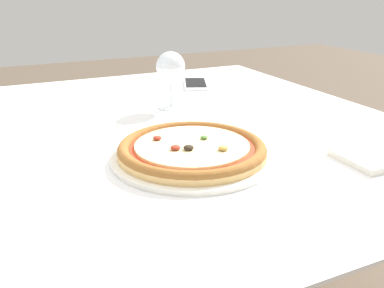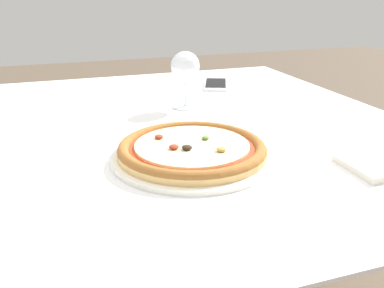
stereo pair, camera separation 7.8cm
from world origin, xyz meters
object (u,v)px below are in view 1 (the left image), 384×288
(cell_phone, at_px, (196,84))
(dining_table, at_px, (93,166))
(pizza_plate, at_px, (192,151))
(wine_glass_far_left, at_px, (171,68))

(cell_phone, bearing_deg, dining_table, -140.81)
(pizza_plate, distance_m, cell_phone, 0.59)
(dining_table, distance_m, pizza_plate, 0.26)
(dining_table, bearing_deg, cell_phone, 39.19)
(dining_table, relative_size, pizza_plate, 4.74)
(dining_table, distance_m, wine_glass_far_left, 0.32)
(dining_table, height_order, cell_phone, cell_phone)
(pizza_plate, height_order, cell_phone, pizza_plate)
(wine_glass_far_left, height_order, cell_phone, wine_glass_far_left)
(pizza_plate, relative_size, cell_phone, 1.86)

